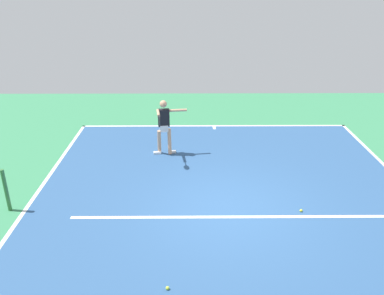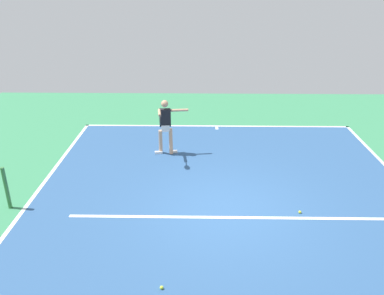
{
  "view_description": "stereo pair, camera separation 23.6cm",
  "coord_description": "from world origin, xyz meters",
  "px_view_note": "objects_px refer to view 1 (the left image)",
  "views": [
    {
      "loc": [
        0.91,
        7.94,
        5.08
      ],
      "look_at": [
        0.84,
        -1.61,
        0.9
      ],
      "focal_mm": 36.77,
      "sensor_mm": 36.0,
      "label": 1
    },
    {
      "loc": [
        0.67,
        7.94,
        5.08
      ],
      "look_at": [
        0.84,
        -1.61,
        0.9
      ],
      "focal_mm": 36.77,
      "sensor_mm": 36.0,
      "label": 2
    }
  ],
  "objects_px": {
    "net_post": "(6,190)",
    "tennis_ball_by_baseline": "(301,211)",
    "tennis_player": "(164,124)",
    "tennis_ball_by_sideline": "(167,288)"
  },
  "relations": [
    {
      "from": "net_post",
      "to": "tennis_player",
      "type": "relative_size",
      "value": 0.62
    },
    {
      "from": "tennis_ball_by_sideline",
      "to": "tennis_player",
      "type": "bearing_deg",
      "value": -86.38
    },
    {
      "from": "tennis_ball_by_baseline",
      "to": "tennis_player",
      "type": "bearing_deg",
      "value": -44.33
    },
    {
      "from": "net_post",
      "to": "tennis_ball_by_sideline",
      "type": "height_order",
      "value": "net_post"
    },
    {
      "from": "tennis_player",
      "to": "tennis_ball_by_sideline",
      "type": "xyz_separation_m",
      "value": [
        -0.37,
        5.77,
        -0.96
      ]
    },
    {
      "from": "tennis_player",
      "to": "net_post",
      "type": "bearing_deg",
      "value": 35.0
    },
    {
      "from": "tennis_ball_by_sideline",
      "to": "tennis_ball_by_baseline",
      "type": "bearing_deg",
      "value": -140.58
    },
    {
      "from": "net_post",
      "to": "tennis_ball_by_baseline",
      "type": "bearing_deg",
      "value": 179.0
    },
    {
      "from": "net_post",
      "to": "tennis_player",
      "type": "height_order",
      "value": "tennis_player"
    },
    {
      "from": "net_post",
      "to": "tennis_ball_by_baseline",
      "type": "xyz_separation_m",
      "value": [
        -6.86,
        0.12,
        -0.5
      ]
    }
  ]
}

